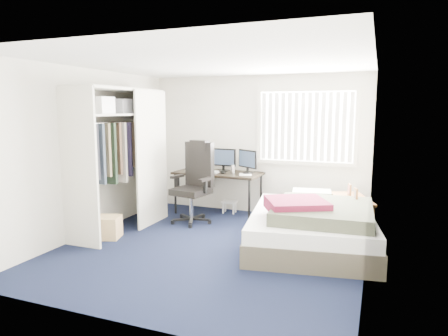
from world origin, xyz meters
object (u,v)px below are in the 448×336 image
object	(u,v)px
office_chair	(194,191)
bed	(312,225)
desk	(219,171)
nightstand	(351,202)

from	to	relation	value
office_chair	bed	xyz separation A→B (m)	(2.06, -0.51, -0.23)
desk	office_chair	distance (m)	0.72
desk	bed	size ratio (longest dim) A/B	0.66
office_chair	bed	world-z (taller)	office_chair
desk	nightstand	world-z (taller)	desk
desk	nightstand	size ratio (longest dim) A/B	1.62
nightstand	desk	bearing A→B (deg)	165.70
nightstand	office_chair	bearing A→B (deg)	-179.17
bed	nightstand	bearing A→B (deg)	48.64
office_chair	bed	size ratio (longest dim) A/B	0.57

